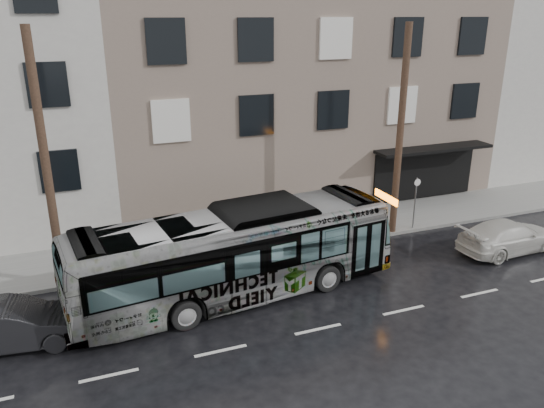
{
  "coord_description": "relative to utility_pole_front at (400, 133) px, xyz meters",
  "views": [
    {
      "loc": [
        -6.54,
        -15.49,
        9.44
      ],
      "look_at": [
        0.35,
        2.5,
        2.51
      ],
      "focal_mm": 35.0,
      "sensor_mm": 36.0,
      "label": 1
    }
  ],
  "objects": [
    {
      "name": "bus",
      "position": [
        -8.3,
        -2.82,
        -3.03
      ],
      "size": [
        11.87,
        4.06,
        3.24
      ],
      "primitive_type": "imported",
      "rotation": [
        0.0,
        0.0,
        1.69
      ],
      "color": "#B2B2B2",
      "rests_on": "ground"
    },
    {
      "name": "utility_pole_front",
      "position": [
        0.0,
        0.0,
        0.0
      ],
      "size": [
        0.3,
        0.3,
        9.0
      ],
      "primitive_type": "cylinder",
      "color": "#4E3627",
      "rests_on": "sidewalk"
    },
    {
      "name": "ground",
      "position": [
        -6.5,
        -3.3,
        -4.65
      ],
      "size": [
        120.0,
        120.0,
        0.0
      ],
      "primitive_type": "plane",
      "color": "black",
      "rests_on": "ground"
    },
    {
      "name": "dark_sedan",
      "position": [
        -15.4,
        -3.33,
        -3.94
      ],
      "size": [
        4.47,
        2.01,
        1.42
      ],
      "primitive_type": "imported",
      "rotation": [
        0.0,
        0.0,
        1.45
      ],
      "color": "black",
      "rests_on": "ground"
    },
    {
      "name": "sidewalk",
      "position": [
        -6.5,
        1.6,
        -4.58
      ],
      "size": [
        90.0,
        3.6,
        0.15
      ],
      "primitive_type": "cube",
      "color": "gray",
      "rests_on": "ground"
    },
    {
      "name": "building_filler",
      "position": [
        17.5,
        9.4,
        1.35
      ],
      "size": [
        18.0,
        12.0,
        12.0
      ],
      "primitive_type": "cube",
      "color": "beige",
      "rests_on": "ground"
    },
    {
      "name": "building_taupe",
      "position": [
        -1.5,
        9.4,
        0.85
      ],
      "size": [
        20.0,
        12.0,
        11.0
      ],
      "primitive_type": "cube",
      "color": "gray",
      "rests_on": "ground"
    },
    {
      "name": "white_sedan",
      "position": [
        3.5,
        -3.3,
        -3.98
      ],
      "size": [
        4.72,
        2.14,
        1.34
      ],
      "primitive_type": "imported",
      "rotation": [
        0.0,
        0.0,
        1.63
      ],
      "color": "beige",
      "rests_on": "ground"
    },
    {
      "name": "sign_post",
      "position": [
        1.1,
        0.0,
        -3.3
      ],
      "size": [
        0.06,
        0.06,
        2.4
      ],
      "primitive_type": "cylinder",
      "color": "slate",
      "rests_on": "sidewalk"
    },
    {
      "name": "utility_pole_rear",
      "position": [
        -14.0,
        0.0,
        0.0
      ],
      "size": [
        0.3,
        0.3,
        9.0
      ],
      "primitive_type": "cylinder",
      "color": "#4E3627",
      "rests_on": "sidewalk"
    }
  ]
}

